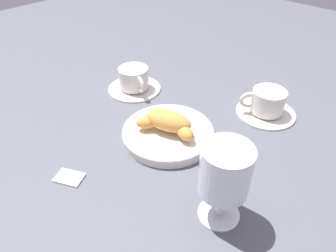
% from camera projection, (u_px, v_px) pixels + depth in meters
% --- Properties ---
extents(ground_plane, '(2.20, 2.20, 0.00)m').
position_uv_depth(ground_plane, '(169.00, 132.00, 0.67)').
color(ground_plane, '#4C4F56').
extents(pastry_plate, '(0.19, 0.19, 0.02)m').
position_uv_depth(pastry_plate, '(168.00, 133.00, 0.65)').
color(pastry_plate, silver).
rests_on(pastry_plate, ground_plane).
extents(croissant_large, '(0.13, 0.09, 0.04)m').
position_uv_depth(croissant_large, '(167.00, 122.00, 0.63)').
color(croissant_large, '#CC893D').
rests_on(croissant_large, pastry_plate).
extents(coffee_cup_near, '(0.14, 0.14, 0.06)m').
position_uv_depth(coffee_cup_near, '(267.00, 104.00, 0.71)').
color(coffee_cup_near, silver).
rests_on(coffee_cup_near, ground_plane).
extents(coffee_cup_far, '(0.14, 0.14, 0.06)m').
position_uv_depth(coffee_cup_far, '(134.00, 81.00, 0.80)').
color(coffee_cup_far, silver).
rests_on(coffee_cup_far, ground_plane).
extents(juice_glass_left, '(0.08, 0.08, 0.14)m').
position_uv_depth(juice_glass_left, '(225.00, 174.00, 0.45)').
color(juice_glass_left, white).
rests_on(juice_glass_left, ground_plane).
extents(sugar_packet, '(0.06, 0.05, 0.01)m').
position_uv_depth(sugar_packet, '(69.00, 177.00, 0.56)').
color(sugar_packet, white).
rests_on(sugar_packet, ground_plane).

